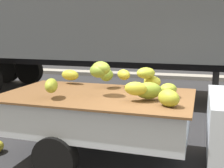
% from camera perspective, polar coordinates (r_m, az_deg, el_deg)
% --- Properties ---
extents(curb_strip, '(80.00, 0.80, 0.16)m').
position_cam_1_polar(curb_strip, '(13.11, 14.79, 1.35)').
color(curb_strip, gray).
rests_on(curb_strip, ground).
extents(semi_trailer, '(12.09, 3.03, 3.95)m').
position_cam_1_polar(semi_trailer, '(9.12, -1.77, 13.41)').
color(semi_trailer, '#4C5156').
rests_on(semi_trailer, ground).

